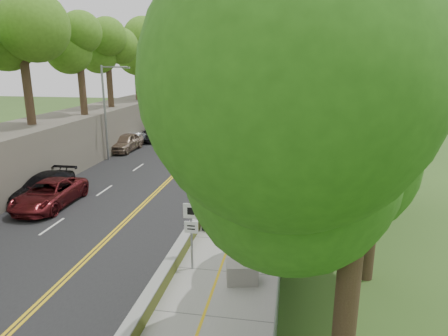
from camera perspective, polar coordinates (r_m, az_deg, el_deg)
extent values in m
plane|color=#33511E|center=(19.91, -5.38, -9.80)|extent=(140.00, 140.00, 0.00)
cube|color=black|center=(35.00, -7.61, 1.19)|extent=(11.20, 66.00, 0.04)
cube|color=gray|center=(33.54, 5.48, 0.66)|extent=(4.20, 66.00, 0.05)
cube|color=#D2E83D|center=(33.71, 1.59, 1.28)|extent=(0.42, 66.00, 0.60)
cube|color=#595147|center=(37.78, -19.58, 4.55)|extent=(5.00, 66.00, 4.00)
cube|color=slate|center=(33.24, 9.13, 2.13)|extent=(0.04, 66.00, 2.00)
cylinder|color=gray|center=(35.32, -16.64, 7.40)|extent=(0.18, 0.18, 8.00)
cylinder|color=gray|center=(34.57, -15.44, 13.75)|extent=(2.30, 0.13, 0.13)
cube|color=gray|center=(34.14, -13.74, 13.76)|extent=(0.50, 0.22, 0.14)
cylinder|color=gray|center=(16.37, -4.66, -9.36)|extent=(0.09, 0.09, 3.10)
cube|color=white|center=(15.95, -4.76, -6.13)|extent=(0.62, 0.04, 0.62)
cube|color=white|center=(16.22, -4.71, -8.44)|extent=(0.56, 0.04, 0.50)
cylinder|color=#C65B15|center=(38.29, 6.95, 3.26)|extent=(0.63, 0.63, 1.03)
cube|color=gray|center=(15.97, 2.59, -14.64)|extent=(1.34, 1.10, 0.79)
imported|color=maroon|center=(25.59, -23.66, -3.39)|extent=(2.67, 5.54, 1.52)
imported|color=black|center=(27.16, -24.34, -2.45)|extent=(2.19, 5.24, 1.51)
imported|color=gray|center=(39.01, -13.85, 3.59)|extent=(2.12, 4.89, 1.64)
imported|color=#BBBCC2|center=(40.74, -12.80, 3.91)|extent=(1.49, 4.05, 1.32)
imported|color=black|center=(43.53, -10.38, 4.76)|extent=(2.48, 4.97, 1.35)
imported|color=maroon|center=(50.20, -7.96, 6.38)|extent=(2.70, 5.81, 1.64)
imported|color=silver|center=(58.08, -5.86, 7.55)|extent=(2.07, 4.50, 1.49)
imported|color=yellow|center=(20.18, -0.70, -6.82)|extent=(0.75, 0.89, 1.56)
imported|color=white|center=(24.52, 1.28, -2.69)|extent=(0.41, 0.61, 1.64)
imported|color=black|center=(20.37, -2.60, -6.50)|extent=(0.72, 0.87, 1.64)
imported|color=#974D37|center=(22.31, -1.43, -4.13)|extent=(0.86, 1.32, 1.93)
imported|color=black|center=(42.50, 7.51, 5.00)|extent=(1.19, 0.80, 1.88)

